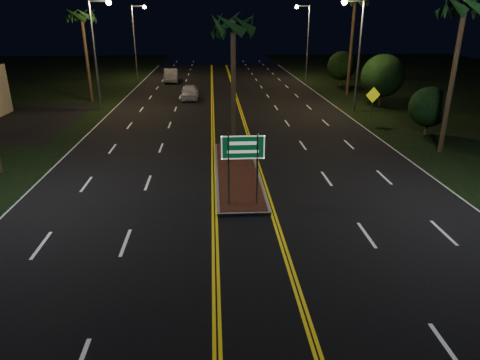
{
  "coord_description": "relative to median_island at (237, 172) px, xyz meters",
  "views": [
    {
      "loc": [
        -1.2,
        -13.98,
        7.74
      ],
      "look_at": [
        -0.23,
        1.16,
        1.9
      ],
      "focal_mm": 32.0,
      "sensor_mm": 36.0,
      "label": 1
    }
  ],
  "objects": [
    {
      "name": "streetlight_right_far",
      "position": [
        10.61,
        35.0,
        5.57
      ],
      "size": [
        1.91,
        0.44,
        9.0
      ],
      "color": "gray",
      "rests_on": "ground"
    },
    {
      "name": "streetlight_right_mid",
      "position": [
        10.61,
        15.0,
        5.57
      ],
      "size": [
        1.91,
        0.44,
        9.0
      ],
      "color": "gray",
      "rests_on": "ground"
    },
    {
      "name": "median_island",
      "position": [
        0.0,
        0.0,
        0.0
      ],
      "size": [
        2.25,
        10.25,
        0.17
      ],
      "color": "gray",
      "rests_on": "ground"
    },
    {
      "name": "ground",
      "position": [
        0.0,
        -7.0,
        -0.08
      ],
      "size": [
        120.0,
        120.0,
        0.0
      ],
      "primitive_type": "plane",
      "color": "black",
      "rests_on": "ground"
    },
    {
      "name": "palm_right_near",
      "position": [
        12.5,
        3.0,
        8.13
      ],
      "size": [
        2.4,
        2.4,
        9.3
      ],
      "color": "#382819",
      "rests_on": "ground"
    },
    {
      "name": "highway_sign",
      "position": [
        0.0,
        -4.2,
        2.32
      ],
      "size": [
        1.8,
        0.08,
        3.2
      ],
      "color": "gray",
      "rests_on": "ground"
    },
    {
      "name": "warning_sign",
      "position": [
        10.8,
        10.39,
        1.76
      ],
      "size": [
        1.16,
        0.25,
        2.79
      ],
      "rotation": [
        0.0,
        0.0,
        0.19
      ],
      "color": "gray",
      "rests_on": "ground"
    },
    {
      "name": "palm_right_far",
      "position": [
        12.8,
        23.0,
        9.06
      ],
      "size": [
        2.4,
        2.4,
        10.3
      ],
      "color": "#382819",
      "rests_on": "ground"
    },
    {
      "name": "shrub_mid",
      "position": [
        14.0,
        17.0,
        2.64
      ],
      "size": [
        3.78,
        3.78,
        4.62
      ],
      "color": "#382819",
      "rests_on": "ground"
    },
    {
      "name": "streetlight_left_mid",
      "position": [
        -10.61,
        17.0,
        5.57
      ],
      "size": [
        1.91,
        0.44,
        9.0
      ],
      "color": "gray",
      "rests_on": "ground"
    },
    {
      "name": "palm_median",
      "position": [
        0.0,
        3.5,
        7.19
      ],
      "size": [
        2.4,
        2.4,
        8.3
      ],
      "color": "#382819",
      "rests_on": "ground"
    },
    {
      "name": "shrub_far",
      "position": [
        13.8,
        29.0,
        2.25
      ],
      "size": [
        3.24,
        3.24,
        3.96
      ],
      "color": "#382819",
      "rests_on": "ground"
    },
    {
      "name": "car_near",
      "position": [
        -3.44,
        21.73,
        0.73
      ],
      "size": [
        2.1,
        4.88,
        1.62
      ],
      "primitive_type": "imported",
      "rotation": [
        0.0,
        0.0,
        -0.0
      ],
      "color": "white",
      "rests_on": "ground"
    },
    {
      "name": "car_far",
      "position": [
        -6.33,
        33.95,
        0.82
      ],
      "size": [
        2.68,
        5.56,
        1.81
      ],
      "primitive_type": "imported",
      "rotation": [
        0.0,
        0.0,
        0.07
      ],
      "color": "#BABAC4",
      "rests_on": "ground"
    },
    {
      "name": "palm_left_far",
      "position": [
        -12.8,
        21.0,
        7.66
      ],
      "size": [
        2.4,
        2.4,
        8.8
      ],
      "color": "#382819",
      "rests_on": "ground"
    },
    {
      "name": "streetlight_left_far",
      "position": [
        -10.61,
        37.0,
        5.57
      ],
      "size": [
        1.91,
        0.44,
        9.0
      ],
      "color": "gray",
      "rests_on": "ground"
    },
    {
      "name": "shrub_near",
      "position": [
        13.5,
        7.0,
        1.86
      ],
      "size": [
        2.7,
        2.7,
        3.3
      ],
      "color": "#382819",
      "rests_on": "ground"
    }
  ]
}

